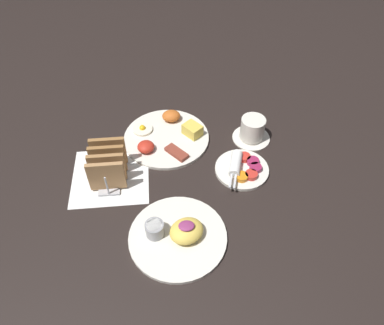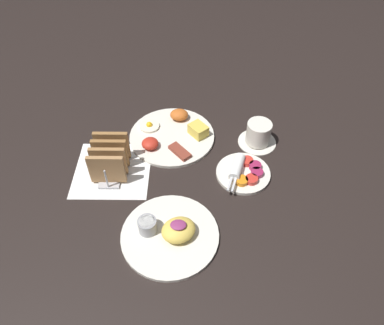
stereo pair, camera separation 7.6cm
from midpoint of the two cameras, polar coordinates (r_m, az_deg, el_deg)
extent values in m
plane|color=black|center=(1.09, -5.30, -2.41)|extent=(3.00, 3.00, 0.00)
cube|color=white|center=(1.12, -14.01, -2.09)|extent=(0.22, 0.22, 0.00)
cylinder|color=silver|center=(1.20, -5.55, 3.70)|extent=(0.27, 0.27, 0.01)
cube|color=#E5C64C|center=(1.19, -1.58, 4.93)|extent=(0.07, 0.07, 0.04)
ellipsoid|color=#C66023|center=(1.25, -4.76, 7.04)|extent=(0.06, 0.05, 0.03)
cylinder|color=#F4EACC|center=(1.23, -9.13, 4.96)|extent=(0.06, 0.06, 0.01)
sphere|color=yellow|center=(1.23, -9.17, 5.17)|extent=(0.02, 0.02, 0.02)
ellipsoid|color=red|center=(1.15, -8.74, 2.33)|extent=(0.05, 0.05, 0.03)
cube|color=brown|center=(1.14, -4.09, 1.46)|extent=(0.07, 0.08, 0.01)
cylinder|color=silver|center=(1.11, 5.84, -1.12)|extent=(0.16, 0.16, 0.01)
cylinder|color=orange|center=(1.07, 5.77, -2.25)|extent=(0.04, 0.04, 0.01)
cylinder|color=red|center=(1.08, 7.23, -1.96)|extent=(0.04, 0.04, 0.01)
cylinder|color=#99234C|center=(1.10, 7.94, -0.99)|extent=(0.04, 0.04, 0.01)
cylinder|color=#99234C|center=(1.12, 7.54, 0.09)|extent=(0.04, 0.04, 0.01)
cylinder|color=red|center=(1.13, 6.28, 0.74)|extent=(0.04, 0.04, 0.01)
cylinder|color=white|center=(1.09, 4.90, -0.23)|extent=(0.06, 0.09, 0.03)
cube|color=silver|center=(1.05, 4.71, -2.98)|extent=(0.02, 0.05, 0.00)
cube|color=silver|center=(1.05, 4.06, -2.89)|extent=(0.02, 0.05, 0.00)
cylinder|color=silver|center=(0.97, -4.25, -11.33)|extent=(0.25, 0.25, 0.01)
ellipsoid|color=#EAC651|center=(0.95, -2.95, -10.45)|extent=(0.11, 0.11, 0.04)
ellipsoid|color=#8C3366|center=(0.93, -3.00, -9.68)|extent=(0.04, 0.03, 0.01)
cylinder|color=#99999E|center=(0.96, -7.78, -10.11)|extent=(0.05, 0.05, 0.04)
cylinder|color=white|center=(0.94, -7.88, -9.58)|extent=(0.04, 0.04, 0.01)
cube|color=#B7B7BC|center=(1.12, -14.05, -1.94)|extent=(0.06, 0.15, 0.01)
cube|color=#A97B4D|center=(1.05, -14.74, -2.08)|extent=(0.10, 0.01, 0.10)
cube|color=#9E7042|center=(1.07, -14.60, -0.80)|extent=(0.10, 0.01, 0.10)
cube|color=olive|center=(1.09, -14.47, 0.44)|extent=(0.10, 0.01, 0.10)
cube|color=olive|center=(1.12, -14.34, 1.63)|extent=(0.10, 0.01, 0.10)
cylinder|color=#B7B7BC|center=(1.05, -14.69, -3.51)|extent=(0.01, 0.01, 0.07)
cylinder|color=#B7B7BC|center=(1.14, -14.12, 1.91)|extent=(0.01, 0.01, 0.07)
cylinder|color=silver|center=(1.21, 7.39, 3.77)|extent=(0.12, 0.12, 0.01)
cylinder|color=silver|center=(1.18, 7.57, 5.15)|extent=(0.08, 0.08, 0.07)
cylinder|color=#381E0F|center=(1.16, 7.71, 6.24)|extent=(0.06, 0.06, 0.01)
camera|label=1|loc=(0.04, -92.00, -2.15)|focal=35.00mm
camera|label=2|loc=(0.04, 88.00, 2.15)|focal=35.00mm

